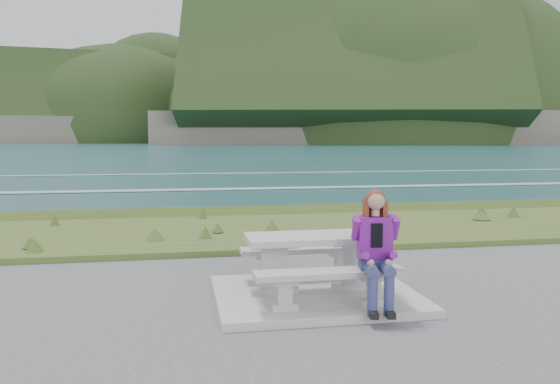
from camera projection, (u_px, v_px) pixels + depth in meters
The scene contains 9 objects.
concrete_slab at pixel (315, 295), 7.14m from camera, with size 2.60×2.10×0.10m, color #9D9D98.
picnic_table at pixel (316, 247), 7.08m from camera, with size 1.80×0.75×0.75m.
bench_landward at pixel (330, 279), 6.41m from camera, with size 1.80×0.35×0.45m.
bench_seaward at pixel (304, 254), 7.78m from camera, with size 1.80×0.35×0.45m.
grass_verge at pixel (260, 233), 12.04m from camera, with size 160.00×4.50×0.22m, color #30531F.
shore_drop at pixel (245, 215), 14.88m from camera, with size 160.00×0.80×2.20m, color brown.
ocean at pixel (211, 204), 31.87m from camera, with size 1600.00×1600.00×0.09m.
headland_range at pixel (427, 128), 430.15m from camera, with size 729.83×363.95×197.20m.
seated_woman at pixel (377, 266), 6.36m from camera, with size 0.48×0.73×1.39m.
Camera 1 is at (-1.71, -6.77, 2.10)m, focal length 35.00 mm.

